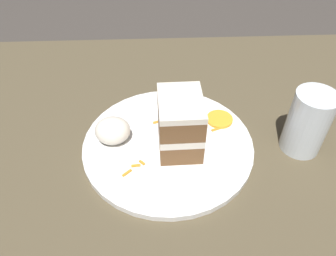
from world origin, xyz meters
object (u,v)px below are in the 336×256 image
plate (168,145)px  drinking_glass (306,126)px  cake_slice (180,124)px  orange_garnish (220,119)px  cream_dollop (113,130)px

plate → drinking_glass: (-0.24, 0.01, 0.05)m
cake_slice → orange_garnish: bearing=-144.1°
cake_slice → drinking_glass: 0.22m
orange_garnish → cream_dollop: bearing=12.3°
cake_slice → cream_dollop: size_ratio=1.63×
cake_slice → cream_dollop: (0.12, -0.02, -0.03)m
plate → drinking_glass: 0.25m
plate → drinking_glass: drinking_glass is taller
cake_slice → orange_garnish: cake_slice is taller
cream_dollop → drinking_glass: (-0.34, 0.02, 0.02)m
cream_dollop → orange_garnish: (-0.20, -0.04, -0.02)m
cake_slice → cream_dollop: cake_slice is taller
orange_garnish → cake_slice: bearing=37.0°
cake_slice → drinking_glass: bearing=178.3°
plate → cream_dollop: 0.10m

